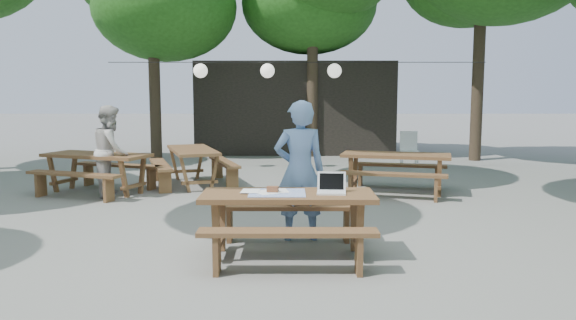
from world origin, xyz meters
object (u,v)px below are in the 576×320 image
(woman, at_px, (300,171))
(second_person, at_px, (111,151))
(main_picnic_table, at_px, (288,224))
(plastic_chair, at_px, (409,157))
(picnic_table_nw, at_px, (97,173))

(woman, relative_size, second_person, 1.09)
(main_picnic_table, relative_size, second_person, 1.20)
(second_person, relative_size, plastic_chair, 1.85)
(picnic_table_nw, height_order, woman, woman)
(picnic_table_nw, height_order, second_person, second_person)
(main_picnic_table, xyz_separation_m, plastic_chair, (3.08, 7.80, -0.13))
(main_picnic_table, relative_size, plastic_chair, 2.22)
(main_picnic_table, relative_size, woman, 1.11)
(woman, xyz_separation_m, plastic_chair, (2.93, 7.03, -0.65))
(picnic_table_nw, xyz_separation_m, plastic_chair, (6.69, 3.70, -0.13))
(picnic_table_nw, distance_m, plastic_chair, 7.65)
(woman, height_order, second_person, woman)
(main_picnic_table, height_order, plastic_chair, plastic_chair)
(woman, xyz_separation_m, second_person, (-3.41, 3.10, -0.07))
(second_person, xyz_separation_m, plastic_chair, (6.34, 3.94, -0.58))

